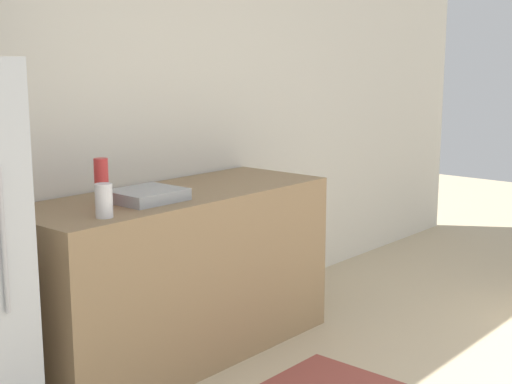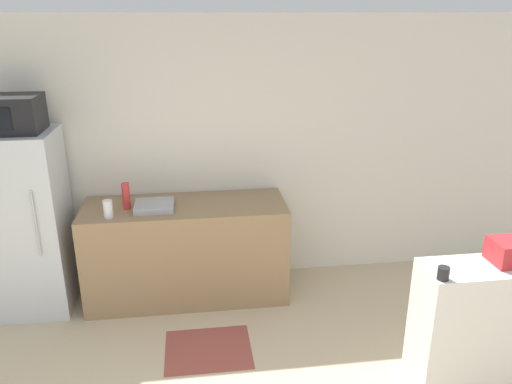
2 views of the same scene
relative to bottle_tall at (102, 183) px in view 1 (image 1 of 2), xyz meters
The scene contains 5 objects.
wall_back 0.60m from the bottle_tall, 48.42° to the left, with size 8.00×0.06×2.60m, color silver.
counter 0.78m from the bottle_tall, ahead, with size 1.86×0.68×0.94m, color #937551.
sink_basin 0.26m from the bottle_tall, 10.01° to the right, with size 0.35×0.30×0.06m, color #9EA3A8.
bottle_tall is the anchor object (origin of this frame).
bottle_short 0.24m from the bottle_tall, 124.84° to the right, with size 0.08×0.08×0.16m, color silver.
Camera 1 is at (-2.45, -0.18, 1.66)m, focal length 50.00 mm.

